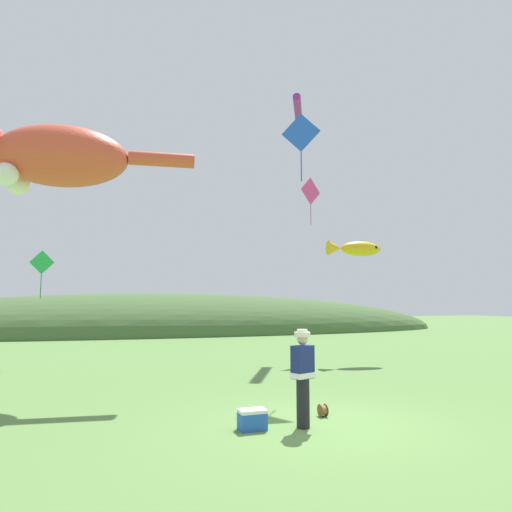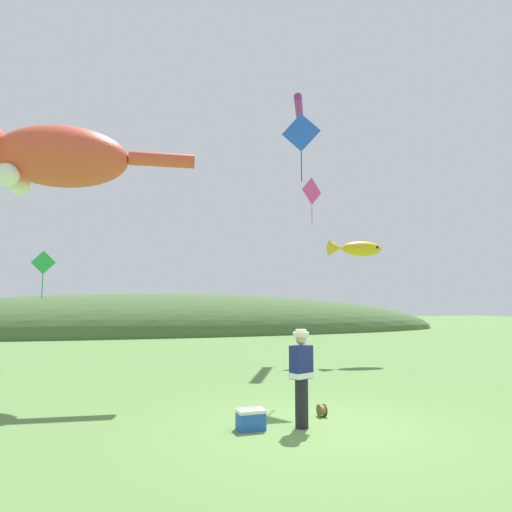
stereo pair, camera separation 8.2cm
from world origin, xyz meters
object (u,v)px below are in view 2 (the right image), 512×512
Objects in this scene: kite_giant_cat at (45,156)px; kite_diamond_blue at (301,133)px; kite_diamond_pink at (312,191)px; kite_spool at (322,410)px; kite_tube_streamer at (299,111)px; kite_diamond_green at (43,263)px; kite_fish_windsock at (356,248)px; picnic_cooler at (251,419)px; festival_attendant at (301,374)px.

kite_diamond_blue reaches higher than kite_giant_cat.
kite_spool is at bearing -113.72° from kite_diamond_pink.
kite_tube_streamer is 1.69× the size of kite_diamond_green.
kite_spool is 0.11× the size of kite_fish_windsock.
kite_diamond_pink is at bearing 66.28° from kite_spool.
kite_giant_cat reaches higher than kite_diamond_green.
picnic_cooler is at bearing -64.64° from kite_diamond_green.
kite_diamond_pink is at bearing 118.85° from kite_fish_windsock.
kite_tube_streamer reaches higher than kite_giant_cat.
kite_fish_windsock is at bearing -61.15° from kite_diamond_pink.
kite_tube_streamer is (5.01, 11.78, 10.58)m from festival_attendant.
festival_attendant is at bearing -9.76° from picnic_cooler.
kite_tube_streamer is (10.27, 6.39, 5.27)m from kite_giant_cat.
kite_diamond_blue is (1.90, 4.32, 6.39)m from festival_attendant.
kite_tube_streamer is 1.41× the size of kite_diamond_pink.
kite_diamond_green is (-5.87, 10.59, 2.78)m from festival_attendant.
kite_tube_streamer is (-1.06, 3.29, 7.05)m from kite_fish_windsock.
kite_diamond_pink is at bearing -0.88° from kite_diamond_green.
kite_spool is 8.19m from kite_diamond_blue.
kite_diamond_green is (-10.88, -1.19, -7.80)m from kite_tube_streamer.
kite_fish_windsock is 1.11× the size of kite_diamond_blue.
picnic_cooler is 0.24× the size of kite_diamond_blue.
kite_spool is 0.04× the size of kite_giant_cat.
kite_diamond_pink is (5.93, 10.26, 7.06)m from picnic_cooler.
kite_diamond_blue is at bearing -38.91° from kite_diamond_green.
kite_spool is 12.83m from kite_diamond_pink.
kite_tube_streamer reaches higher than kite_fish_windsock.
kite_diamond_pink reaches higher than kite_spool.
kite_fish_windsock is 7.86m from kite_tube_streamer.
kite_diamond_blue is (-3.10, -6.10, 0.11)m from kite_diamond_pink.
kite_diamond_blue reaches higher than kite_diamond_pink.
kite_tube_streamer reaches higher than picnic_cooler.
festival_attendant is 9.21m from kite_giant_cat.
kite_tube_streamer is at bearing 31.90° from kite_giant_cat.
kite_fish_windsock is 1.08× the size of kite_diamond_pink.
picnic_cooler is 0.17× the size of kite_tube_streamer.
kite_diamond_blue is (-3.11, -7.46, -4.19)m from kite_tube_streamer.
picnic_cooler is 0.23× the size of kite_diamond_pink.
picnic_cooler is 12.08m from kite_diamond_green.
picnic_cooler is 0.08× the size of kite_giant_cat.
kite_tube_streamer is 9.10m from kite_diamond_blue.
kite_tube_streamer is at bearing 107.80° from kite_fish_windsock.
kite_fish_windsock is at bearing 15.30° from kite_giant_cat.
festival_attendant is 0.27× the size of kite_giant_cat.
kite_diamond_green is 0.83× the size of kite_diamond_pink.
kite_diamond_green is (-11.94, 2.10, -0.74)m from kite_fish_windsock.
kite_diamond_pink is (-1.07, 1.94, 2.76)m from kite_fish_windsock.
kite_diamond_blue reaches higher than festival_attendant.
festival_attendant is 11.01m from kite_fish_windsock.
kite_spool is 0.49× the size of picnic_cooler.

